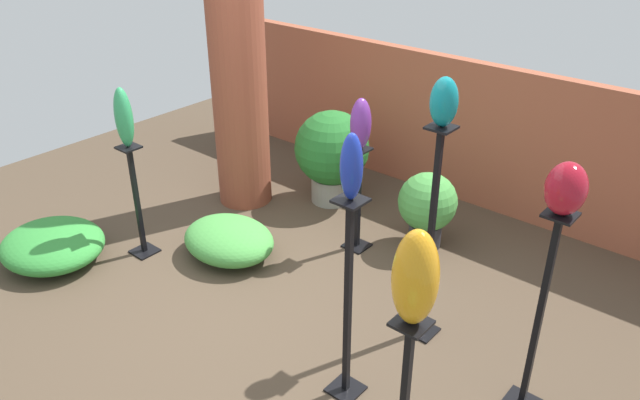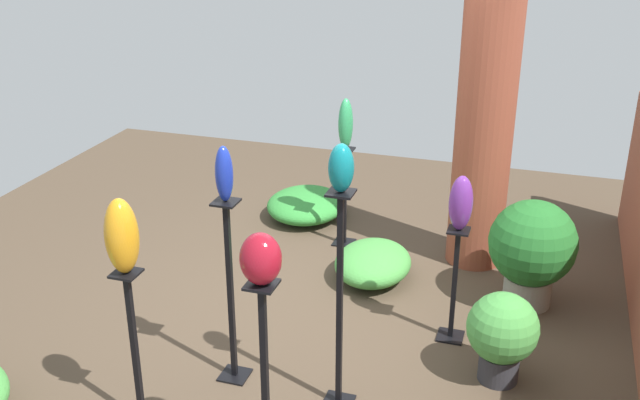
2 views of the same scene
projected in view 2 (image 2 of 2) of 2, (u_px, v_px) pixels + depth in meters
ground_plane at (298, 313)px, 6.12m from camera, size 8.00×8.00×0.00m
brick_pillar at (485, 118)px, 6.47m from camera, size 0.51×0.51×2.75m
pedestal_jade at (344, 202)px, 7.14m from camera, size 0.20×0.20×0.98m
pedestal_amber at (136, 357)px, 4.69m from camera, size 0.20×0.20×1.11m
pedestal_violet at (454, 290)px, 5.63m from camera, size 0.20×0.20×0.92m
pedestal_ruby at (265, 397)px, 4.15m from camera, size 0.20×0.20×1.33m
pedestal_teal at (339, 311)px, 4.78m from camera, size 0.20×0.20×1.55m
pedestal_cobalt at (231, 300)px, 5.09m from camera, size 0.20×0.20×1.36m
art_vase_jade at (346, 124)px, 6.84m from camera, size 0.15×0.13×0.48m
art_vase_amber at (122, 236)px, 4.36m from camera, size 0.21×0.20×0.48m
art_vase_violet at (461, 203)px, 5.36m from camera, size 0.17×0.17×0.42m
art_vase_ruby at (261, 259)px, 3.81m from camera, size 0.21×0.22×0.29m
art_vase_teal at (341, 168)px, 4.40m from camera, size 0.17×0.15×0.30m
art_vase_cobalt at (224, 174)px, 4.74m from camera, size 0.13×0.11×0.37m
potted_plant_front_right at (502, 333)px, 5.16m from camera, size 0.50×0.50×0.67m
potted_plant_walkway_edge at (532, 248)px, 6.07m from camera, size 0.71×0.71×0.91m
foliage_bed_east at (373, 263)px, 6.61m from camera, size 0.82×0.67×0.30m
foliage_bed_west at (306, 205)px, 7.82m from camera, size 0.89×0.81×0.29m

